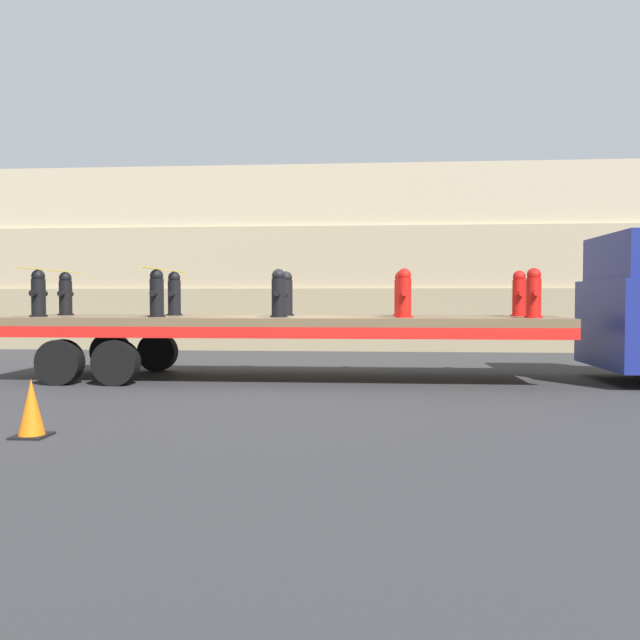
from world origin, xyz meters
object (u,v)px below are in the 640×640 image
(fire_hydrant_black_far_1, at_px, (174,294))
(fire_hydrant_red_near_4, at_px, (534,294))
(flatbed_trailer, at_px, (254,327))
(fire_hydrant_black_far_0, at_px, (66,294))
(traffic_cone, at_px, (31,409))
(fire_hydrant_black_near_1, at_px, (157,294))
(fire_hydrant_black_near_2, at_px, (279,294))
(fire_hydrant_red_near_3, at_px, (404,294))
(fire_hydrant_red_far_4, at_px, (519,294))
(fire_hydrant_black_far_2, at_px, (286,294))
(fire_hydrant_red_far_3, at_px, (401,294))
(fire_hydrant_black_near_0, at_px, (38,294))

(fire_hydrant_black_far_1, bearing_deg, fire_hydrant_red_near_4, -8.78)
(flatbed_trailer, distance_m, fire_hydrant_red_near_4, 5.20)
(fire_hydrant_black_far_0, xyz_separation_m, traffic_cone, (2.45, -5.74, -1.32))
(fire_hydrant_black_near_1, height_order, fire_hydrant_black_near_2, same)
(fire_hydrant_red_near_3, bearing_deg, fire_hydrant_black_near_2, 180.00)
(fire_hydrant_red_near_3, bearing_deg, fire_hydrant_red_far_4, 24.87)
(fire_hydrant_red_near_4, bearing_deg, fire_hydrant_black_far_0, 173.39)
(fire_hydrant_black_far_0, xyz_separation_m, fire_hydrant_red_near_4, (9.16, -1.06, 0.00))
(fire_hydrant_black_near_1, distance_m, fire_hydrant_red_far_4, 6.95)
(fire_hydrant_black_far_0, xyz_separation_m, fire_hydrant_black_near_2, (4.58, -1.06, 0.00))
(fire_hydrant_black_near_2, bearing_deg, fire_hydrant_black_far_0, 166.95)
(fire_hydrant_black_near_2, height_order, fire_hydrant_black_far_2, same)
(fire_hydrant_red_far_3, xyz_separation_m, traffic_cone, (-4.42, -5.74, -1.32))
(flatbed_trailer, xyz_separation_m, fire_hydrant_black_far_0, (-4.03, 0.53, 0.64))
(fire_hydrant_black_near_0, relative_size, fire_hydrant_black_near_2, 1.00)
(fire_hydrant_red_near_4, bearing_deg, fire_hydrant_red_far_3, 155.13)
(fire_hydrant_red_near_3, bearing_deg, fire_hydrant_red_far_3, 90.00)
(fire_hydrant_red_far_4, xyz_separation_m, traffic_cone, (-6.71, -5.74, -1.32))
(flatbed_trailer, bearing_deg, fire_hydrant_black_far_2, 44.11)
(fire_hydrant_red_far_4, bearing_deg, fire_hydrant_red_far_3, 180.00)
(fire_hydrant_red_near_3, bearing_deg, fire_hydrant_black_near_1, 180.00)
(fire_hydrant_black_far_0, bearing_deg, fire_hydrant_black_far_1, 0.00)
(fire_hydrant_black_far_0, distance_m, fire_hydrant_red_far_4, 9.16)
(fire_hydrant_black_far_2, relative_size, traffic_cone, 1.36)
(fire_hydrant_black_far_2, distance_m, fire_hydrant_red_near_3, 2.52)
(fire_hydrant_black_far_2, bearing_deg, fire_hydrant_red_near_4, -13.05)
(fire_hydrant_black_far_0, height_order, traffic_cone, fire_hydrant_black_far_0)
(flatbed_trailer, height_order, fire_hydrant_black_near_0, fire_hydrant_black_near_0)
(fire_hydrant_black_far_2, xyz_separation_m, fire_hydrant_red_far_4, (4.58, 0.00, 0.00))
(fire_hydrant_black_far_2, relative_size, fire_hydrant_red_near_3, 1.00)
(fire_hydrant_red_far_3, distance_m, traffic_cone, 7.36)
(fire_hydrant_black_near_1, bearing_deg, fire_hydrant_red_far_4, 8.78)
(fire_hydrant_black_far_0, xyz_separation_m, fire_hydrant_red_far_3, (6.87, 0.00, 0.00))
(fire_hydrant_red_near_4, bearing_deg, fire_hydrant_black_near_0, 180.00)
(flatbed_trailer, bearing_deg, fire_hydrant_black_near_2, -44.11)
(traffic_cone, bearing_deg, fire_hydrant_red_near_4, 34.86)
(fire_hydrant_black_far_0, relative_size, fire_hydrant_black_near_1, 1.00)
(fire_hydrant_black_near_0, bearing_deg, traffic_cone, -62.33)
(fire_hydrant_black_far_2, bearing_deg, fire_hydrant_red_far_3, 0.00)
(fire_hydrant_red_far_4, bearing_deg, fire_hydrant_red_near_4, -90.00)
(fire_hydrant_black_near_0, height_order, fire_hydrant_black_near_1, same)
(fire_hydrant_black_far_0, bearing_deg, fire_hydrant_red_near_3, -8.78)
(fire_hydrant_black_far_0, bearing_deg, fire_hydrant_black_near_1, -24.87)
(fire_hydrant_black_far_1, xyz_separation_m, traffic_cone, (0.16, -5.74, -1.32))
(fire_hydrant_red_far_3, bearing_deg, fire_hydrant_black_far_0, 180.00)
(flatbed_trailer, relative_size, fire_hydrant_black_far_1, 11.64)
(traffic_cone, bearing_deg, fire_hydrant_black_far_1, 91.60)
(flatbed_trailer, distance_m, traffic_cone, 5.48)
(fire_hydrant_black_far_0, distance_m, fire_hydrant_black_far_1, 2.29)
(fire_hydrant_red_near_3, bearing_deg, fire_hydrant_black_far_1, 166.95)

